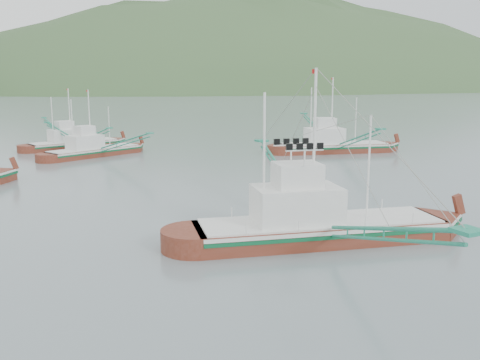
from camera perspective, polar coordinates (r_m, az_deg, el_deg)
name	(u,v)px	position (r m, az deg, el deg)	size (l,w,h in m)	color
ground	(280,243)	(35.79, 4.30, -6.67)	(1200.00, 1200.00, 0.00)	slate
main_boat	(318,208)	(35.78, 8.30, -2.99)	(17.31, 29.82, 12.27)	maroon
bg_boat_far	(93,142)	(76.94, -15.42, 3.93)	(13.82, 23.34, 9.88)	maroon
bg_boat_right	(334,138)	(79.14, 9.96, 4.46)	(16.45, 28.26, 11.66)	maroon
bg_boat_extra	(73,137)	(86.25, -17.40, 4.40)	(13.94, 24.04, 9.88)	maroon
headland_right	(267,89)	(526.67, 2.94, 9.70)	(684.00, 432.00, 306.00)	#35532B
ridge_distant	(24,88)	(591.31, -22.05, 9.06)	(960.00, 400.00, 240.00)	slate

